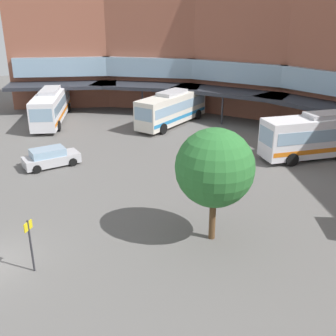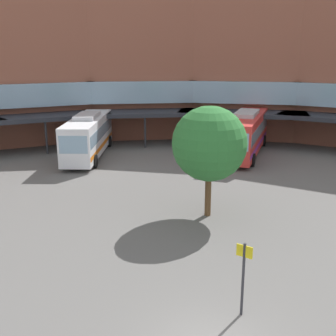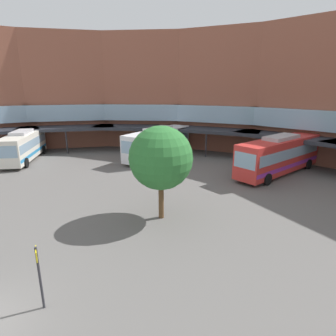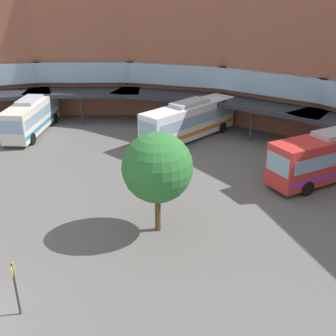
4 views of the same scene
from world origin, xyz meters
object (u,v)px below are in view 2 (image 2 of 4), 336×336
at_px(bus_1, 246,133).
at_px(plaza_tree, 209,144).
at_px(stop_sign_post, 243,272).
at_px(bus_2, 88,135).

xyz_separation_m(bus_1, plaza_tree, (-6.66, -14.32, 2.24)).
height_order(plaza_tree, stop_sign_post, plaza_tree).
distance_m(bus_2, stop_sign_post, 25.79).
distance_m(bus_1, bus_2, 14.39).
bearing_deg(plaza_tree, bus_1, 65.04).
relative_size(bus_1, plaza_tree, 1.87).
bearing_deg(stop_sign_post, bus_1, 72.56).
distance_m(bus_1, stop_sign_post, 25.01).
bearing_deg(stop_sign_post, bus_2, 105.44).
bearing_deg(bus_2, bus_1, 94.06).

